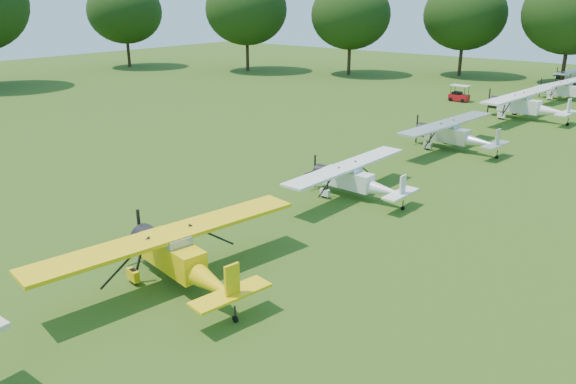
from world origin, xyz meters
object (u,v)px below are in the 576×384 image
at_px(aircraft_6, 568,89).
at_px(aircraft_4, 454,133).
at_px(aircraft_5, 526,104).
at_px(aircraft_3, 355,178).
at_px(golf_cart, 459,96).
at_px(aircraft_2, 180,255).

bearing_deg(aircraft_6, aircraft_4, -82.85).
bearing_deg(aircraft_5, aircraft_6, 93.44).
height_order(aircraft_3, aircraft_6, aircraft_6).
bearing_deg(aircraft_5, golf_cart, 153.84).
bearing_deg(aircraft_2, golf_cart, 109.42).
distance_m(aircraft_3, aircraft_6, 38.06).
relative_size(aircraft_3, golf_cart, 4.81).
bearing_deg(aircraft_3, aircraft_6, 90.08).
bearing_deg(aircraft_6, golf_cart, -129.25).
distance_m(aircraft_2, aircraft_3, 12.07).
relative_size(aircraft_4, aircraft_6, 1.03).
bearing_deg(golf_cart, aircraft_6, 43.76).
distance_m(aircraft_3, aircraft_5, 25.83).
height_order(aircraft_2, aircraft_6, aircraft_2).
xyz_separation_m(aircraft_4, golf_cart, (-7.23, 18.34, -0.65)).
height_order(aircraft_4, aircraft_6, aircraft_4).
xyz_separation_m(aircraft_3, aircraft_4, (0.13, 12.40, 0.11)).
xyz_separation_m(aircraft_4, aircraft_6, (1.17, 25.64, -0.04)).
relative_size(aircraft_6, golf_cart, 5.15).
xyz_separation_m(aircraft_2, aircraft_3, (-0.15, 12.07, -0.16)).
height_order(aircraft_2, golf_cart, aircraft_2).
height_order(aircraft_4, aircraft_5, aircraft_5).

